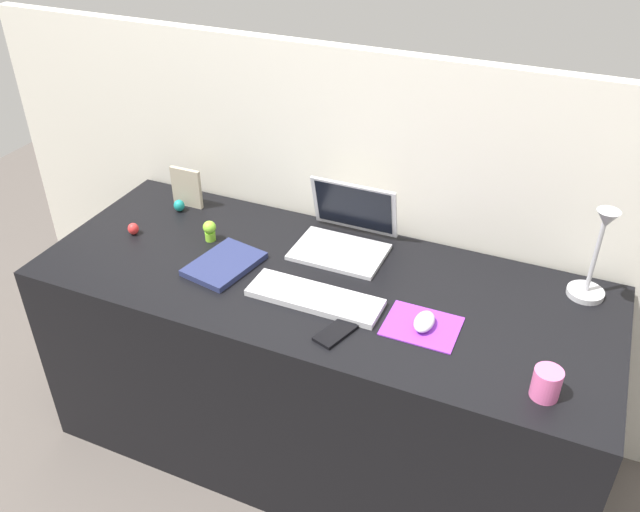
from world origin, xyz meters
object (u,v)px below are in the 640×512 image
(laptop, at_px, (347,232))
(notebook_pad, at_px, (224,264))
(cell_phone, at_px, (335,333))
(picture_frame, at_px, (187,188))
(toy_figurine_lime, at_px, (210,230))
(toy_figurine_teal, at_px, (179,206))
(coffee_mug, at_px, (546,383))
(desk_lamp, at_px, (596,257))
(mouse, at_px, (424,322))
(toy_figurine_red, at_px, (133,229))
(keyboard, at_px, (315,298))

(laptop, bearing_deg, notebook_pad, -138.71)
(cell_phone, height_order, picture_frame, picture_frame)
(toy_figurine_lime, distance_m, toy_figurine_teal, 0.25)
(laptop, height_order, toy_figurine_lime, laptop)
(toy_figurine_lime, bearing_deg, cell_phone, -26.24)
(coffee_mug, bearing_deg, picture_frame, 160.79)
(picture_frame, bearing_deg, desk_lamp, -0.84)
(picture_frame, relative_size, toy_figurine_teal, 3.41)
(mouse, distance_m, coffee_mug, 0.38)
(desk_lamp, height_order, notebook_pad, desk_lamp)
(picture_frame, distance_m, coffee_mug, 1.44)
(mouse, xyz_separation_m, notebook_pad, (-0.68, 0.04, -0.01))
(toy_figurine_red, distance_m, toy_figurine_teal, 0.21)
(picture_frame, bearing_deg, cell_phone, -30.50)
(cell_phone, bearing_deg, toy_figurine_lime, 171.98)
(keyboard, xyz_separation_m, toy_figurine_teal, (-0.68, 0.30, 0.01))
(keyboard, bearing_deg, laptop, 94.46)
(notebook_pad, xyz_separation_m, toy_figurine_teal, (-0.34, 0.25, 0.01))
(desk_lamp, bearing_deg, keyboard, -156.45)
(cell_phone, bearing_deg, picture_frame, 167.71)
(desk_lamp, height_order, toy_figurine_lime, desk_lamp)
(toy_figurine_red, bearing_deg, toy_figurine_teal, 74.88)
(toy_figurine_teal, bearing_deg, keyboard, -23.61)
(cell_phone, relative_size, toy_figurine_teal, 2.91)
(keyboard, xyz_separation_m, toy_figurine_red, (-0.73, 0.09, 0.01))
(keyboard, relative_size, toy_figurine_teal, 9.31)
(coffee_mug, bearing_deg, toy_figurine_teal, 162.69)
(mouse, xyz_separation_m, coffee_mug, (0.35, -0.14, 0.02))
(laptop, height_order, picture_frame, laptop)
(coffee_mug, height_order, toy_figurine_teal, coffee_mug)
(desk_lamp, xyz_separation_m, toy_figurine_red, (-1.47, -0.23, -0.14))
(laptop, xyz_separation_m, picture_frame, (-0.64, 0.02, 0.02))
(notebook_pad, bearing_deg, keyboard, 2.63)
(notebook_pad, relative_size, coffee_mug, 2.88)
(notebook_pad, distance_m, toy_figurine_lime, 0.18)
(picture_frame, bearing_deg, laptop, -1.84)
(keyboard, height_order, notebook_pad, same)
(laptop, bearing_deg, toy_figurine_teal, -177.65)
(toy_figurine_red, bearing_deg, toy_figurine_lime, 15.32)
(desk_lamp, relative_size, coffee_mug, 4.06)
(cell_phone, relative_size, coffee_mug, 1.54)
(keyboard, distance_m, toy_figurine_red, 0.74)
(toy_figurine_teal, bearing_deg, notebook_pad, -36.47)
(notebook_pad, bearing_deg, cell_phone, -9.57)
(keyboard, xyz_separation_m, coffee_mug, (0.69, -0.13, 0.03))
(picture_frame, height_order, coffee_mug, picture_frame)
(toy_figurine_lime, bearing_deg, coffee_mug, -14.43)
(keyboard, relative_size, picture_frame, 2.73)
(notebook_pad, xyz_separation_m, picture_frame, (-0.33, 0.30, 0.06))
(laptop, height_order, coffee_mug, laptop)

